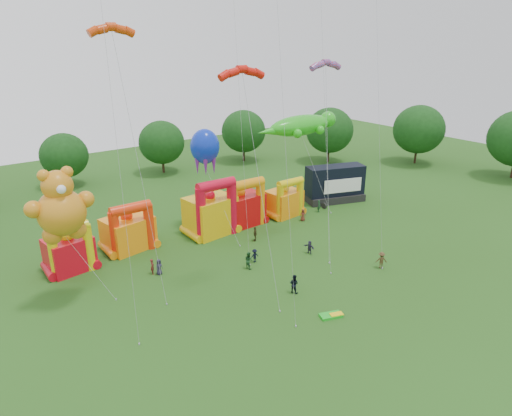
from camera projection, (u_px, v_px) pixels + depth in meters
ground at (375, 344)px, 37.63m from camera, size 160.00×160.00×0.00m
tree_ring at (366, 279)px, 35.22m from camera, size 125.84×127.97×12.07m
bouncy_castle_0 at (70, 252)px, 48.77m from camera, size 5.02×4.26×5.78m
bouncy_castle_1 at (129, 231)px, 53.73m from camera, size 5.95×5.10×6.10m
bouncy_castle_2 at (211, 213)px, 57.81m from camera, size 6.18×5.17×7.51m
bouncy_castle_3 at (242, 207)px, 60.84m from camera, size 5.74×4.69×6.59m
bouncy_castle_4 at (285, 201)px, 64.00m from camera, size 4.89×4.08×5.62m
stage_trailer at (335, 184)px, 69.38m from camera, size 9.44×5.94×5.57m
teddy_bear_kite at (71, 228)px, 40.94m from camera, size 6.29×4.23×13.38m
gecko_kite at (306, 141)px, 65.44m from camera, size 14.25×8.64×13.42m
octopus_kite at (209, 163)px, 57.23m from camera, size 3.69×9.73×13.12m
parafoil_kites at (300, 164)px, 48.57m from camera, size 28.10×11.92×25.47m
diamond_kites at (274, 130)px, 42.71m from camera, size 29.23×18.31×35.54m
folded_kite_bundle at (332, 315)px, 41.26m from camera, size 2.22×1.61×0.31m
spectator_0 at (159, 267)px, 48.35m from camera, size 1.00×0.83×1.75m
spectator_1 at (152, 266)px, 48.45m from camera, size 0.59×0.73×1.75m
spectator_2 at (249, 260)px, 49.59m from camera, size 0.83×1.02×1.94m
spectator_3 at (255, 256)px, 51.00m from camera, size 1.07×0.68×1.58m
spectator_4 at (255, 234)px, 56.28m from camera, size 1.09×1.12×1.88m
spectator_5 at (309, 247)px, 53.05m from camera, size 0.70×1.53×1.59m
spectator_6 at (303, 215)px, 62.45m from camera, size 0.97×0.93×1.68m
spectator_7 at (319, 206)px, 65.60m from camera, size 0.77×0.74×1.78m
spectator_8 at (294, 284)px, 44.87m from camera, size 1.06×1.17×1.95m
spectator_9 at (381, 260)px, 49.66m from camera, size 1.41×1.31×1.90m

